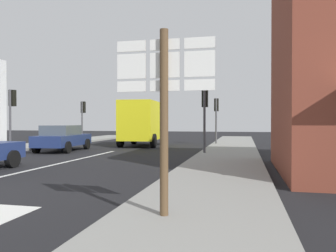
{
  "coord_description": "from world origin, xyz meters",
  "views": [
    {
      "loc": [
        7.21,
        -5.75,
        1.69
      ],
      "look_at": [
        4.03,
        8.2,
        1.49
      ],
      "focal_mm": 35.95,
      "sensor_mm": 36.0,
      "label": 1
    }
  ],
  "objects_px": {
    "route_sign_post": "(164,102)",
    "traffic_light_near_left": "(12,106)",
    "traffic_light_far_right": "(216,111)",
    "delivery_truck": "(142,122)",
    "traffic_light_near_right": "(205,106)",
    "sedan_far": "(63,138)",
    "traffic_light_far_left": "(83,112)"
  },
  "relations": [
    {
      "from": "sedan_far",
      "to": "traffic_light_far_left",
      "type": "relative_size",
      "value": 1.33
    },
    {
      "from": "sedan_far",
      "to": "route_sign_post",
      "type": "relative_size",
      "value": 1.35
    },
    {
      "from": "traffic_light_far_right",
      "to": "route_sign_post",
      "type": "bearing_deg",
      "value": -88.02
    },
    {
      "from": "traffic_light_far_left",
      "to": "traffic_light_near_left",
      "type": "bearing_deg",
      "value": -90.0
    },
    {
      "from": "traffic_light_near_left",
      "to": "traffic_light_far_left",
      "type": "bearing_deg",
      "value": 90.0
    },
    {
      "from": "sedan_far",
      "to": "traffic_light_near_right",
      "type": "relative_size",
      "value": 1.31
    },
    {
      "from": "delivery_truck",
      "to": "traffic_light_near_right",
      "type": "relative_size",
      "value": 1.55
    },
    {
      "from": "delivery_truck",
      "to": "traffic_light_far_right",
      "type": "xyz_separation_m",
      "value": [
        4.94,
        1.74,
        0.8
      ]
    },
    {
      "from": "route_sign_post",
      "to": "sedan_far",
      "type": "bearing_deg",
      "value": 126.48
    },
    {
      "from": "delivery_truck",
      "to": "traffic_light_near_right",
      "type": "height_order",
      "value": "traffic_light_near_right"
    },
    {
      "from": "delivery_truck",
      "to": "traffic_light_far_right",
      "type": "relative_size",
      "value": 1.55
    },
    {
      "from": "sedan_far",
      "to": "traffic_light_near_left",
      "type": "height_order",
      "value": "traffic_light_near_left"
    },
    {
      "from": "route_sign_post",
      "to": "traffic_light_far_left",
      "type": "height_order",
      "value": "traffic_light_far_left"
    },
    {
      "from": "sedan_far",
      "to": "delivery_truck",
      "type": "height_order",
      "value": "delivery_truck"
    },
    {
      "from": "sedan_far",
      "to": "delivery_truck",
      "type": "bearing_deg",
      "value": 56.66
    },
    {
      "from": "traffic_light_near_left",
      "to": "delivery_truck",
      "type": "bearing_deg",
      "value": 47.04
    },
    {
      "from": "route_sign_post",
      "to": "traffic_light_near_left",
      "type": "relative_size",
      "value": 0.93
    },
    {
      "from": "sedan_far",
      "to": "traffic_light_near_left",
      "type": "distance_m",
      "value": 3.21
    },
    {
      "from": "route_sign_post",
      "to": "traffic_light_near_right",
      "type": "xyz_separation_m",
      "value": [
        -0.64,
        11.39,
        0.45
      ]
    },
    {
      "from": "sedan_far",
      "to": "traffic_light_far_right",
      "type": "relative_size",
      "value": 1.31
    },
    {
      "from": "route_sign_post",
      "to": "traffic_light_far_right",
      "type": "xyz_separation_m",
      "value": [
        -0.64,
        18.51,
        0.45
      ]
    },
    {
      "from": "route_sign_post",
      "to": "traffic_light_near_left",
      "type": "distance_m",
      "value": 15.52
    },
    {
      "from": "sedan_far",
      "to": "delivery_truck",
      "type": "distance_m",
      "value": 5.91
    },
    {
      "from": "traffic_light_near_right",
      "to": "sedan_far",
      "type": "bearing_deg",
      "value": 176.54
    },
    {
      "from": "traffic_light_far_right",
      "to": "traffic_light_far_left",
      "type": "bearing_deg",
      "value": 176.9
    },
    {
      "from": "traffic_light_far_right",
      "to": "delivery_truck",
      "type": "bearing_deg",
      "value": -160.57
    },
    {
      "from": "traffic_light_near_left",
      "to": "traffic_light_near_right",
      "type": "bearing_deg",
      "value": 3.57
    },
    {
      "from": "delivery_truck",
      "to": "traffic_light_far_left",
      "type": "relative_size",
      "value": 1.57
    },
    {
      "from": "traffic_light_far_left",
      "to": "traffic_light_near_right",
      "type": "bearing_deg",
      "value": -36.07
    },
    {
      "from": "traffic_light_near_right",
      "to": "route_sign_post",
      "type": "bearing_deg",
      "value": -86.78
    },
    {
      "from": "traffic_light_far_right",
      "to": "traffic_light_near_left",
      "type": "bearing_deg",
      "value": -143.62
    },
    {
      "from": "traffic_light_near_right",
      "to": "traffic_light_far_right",
      "type": "height_order",
      "value": "traffic_light_far_right"
    }
  ]
}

